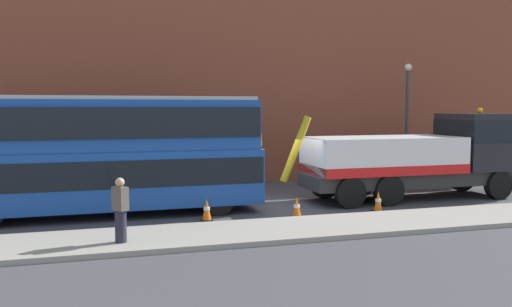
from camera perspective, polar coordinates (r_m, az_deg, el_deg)
The scene contains 10 objects.
ground_plane at distance 20.24m, azimuth 2.56°, elevation -5.53°, with size 120.00×120.00×0.00m, color #424247.
near_kerb at distance 16.40m, azimuth 7.40°, elevation -7.80°, with size 60.00×2.80×0.15m, color gray.
building_facade at distance 26.54m, azimuth -2.14°, elevation 14.46°, with size 60.00×1.50×16.00m.
recovery_tow_truck at distance 22.53m, azimuth 17.40°, elevation -0.17°, with size 10.15×2.71×3.67m.
double_decker_bus at distance 18.67m, azimuth -16.55°, elevation 0.29°, with size 11.07×2.64×4.06m.
pedestrian_onlooker at distance 14.42m, azimuth -14.32°, elevation -5.98°, with size 0.45×0.48×1.71m.
traffic_cone_near_bus at distance 17.49m, azimuth -5.31°, elevation -6.08°, with size 0.36×0.36×0.72m.
traffic_cone_midway at distance 17.89m, azimuth 4.38°, elevation -5.83°, with size 0.36×0.36×0.72m.
traffic_cone_near_truck at distance 19.43m, azimuth 12.96°, elevation -5.08°, with size 0.36×0.36×0.72m.
street_lamp at distance 27.41m, azimuth 15.88°, elevation 4.32°, with size 0.36×0.36×5.83m.
Camera 1 is at (-6.51, -18.81, 3.68)m, focal length 37.33 mm.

